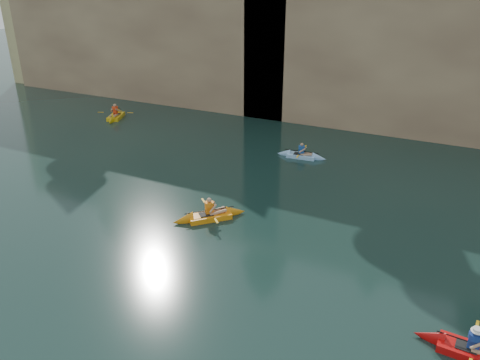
% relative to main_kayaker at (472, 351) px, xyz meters
% --- Properties ---
extents(ground, '(160.00, 160.00, 0.00)m').
position_rel_main_kayaker_xyz_m(ground, '(-6.00, -3.11, -0.15)').
color(ground, black).
rests_on(ground, ground).
extents(cliff, '(70.00, 16.00, 12.00)m').
position_rel_main_kayaker_xyz_m(cliff, '(-6.00, 26.89, 5.85)').
color(cliff, tan).
rests_on(cliff, ground).
extents(cliff_slab_west, '(26.00, 2.40, 10.56)m').
position_rel_main_kayaker_xyz_m(cliff_slab_west, '(-26.00, 19.49, 5.13)').
color(cliff_slab_west, tan).
rests_on(cliff_slab_west, ground).
extents(cliff_slab_center, '(24.00, 2.40, 11.40)m').
position_rel_main_kayaker_xyz_m(cliff_slab_center, '(-4.00, 19.49, 5.55)').
color(cliff_slab_center, tan).
rests_on(cliff_slab_center, ground).
extents(sea_cave_west, '(4.50, 1.00, 4.00)m').
position_rel_main_kayaker_xyz_m(sea_cave_west, '(-24.00, 18.84, 1.85)').
color(sea_cave_west, black).
rests_on(sea_cave_west, ground).
extents(sea_cave_center, '(3.50, 1.00, 3.20)m').
position_rel_main_kayaker_xyz_m(sea_cave_center, '(-10.00, 18.84, 1.45)').
color(sea_cave_center, black).
rests_on(sea_cave_center, ground).
extents(main_kayaker, '(3.09, 2.10, 1.13)m').
position_rel_main_kayaker_xyz_m(main_kayaker, '(0.00, 0.00, 0.00)').
color(main_kayaker, red).
rests_on(main_kayaker, ground).
extents(kayaker_orange, '(2.71, 2.79, 1.21)m').
position_rel_main_kayaker_xyz_m(kayaker_orange, '(-10.24, 3.51, -0.00)').
color(kayaker_orange, orange).
rests_on(kayaker_orange, ground).
extents(kayaker_yellow, '(2.39, 3.27, 1.32)m').
position_rel_main_kayaker_xyz_m(kayaker_yellow, '(-24.00, 13.64, 0.01)').
color(kayaker_yellow, gold).
rests_on(kayaker_yellow, ground).
extents(kayaker_ltblue_mid, '(2.89, 2.15, 1.08)m').
position_rel_main_kayaker_xyz_m(kayaker_ltblue_mid, '(-9.30, 12.14, -0.02)').
color(kayaker_ltblue_mid, '#97CBFD').
rests_on(kayaker_ltblue_mid, ground).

